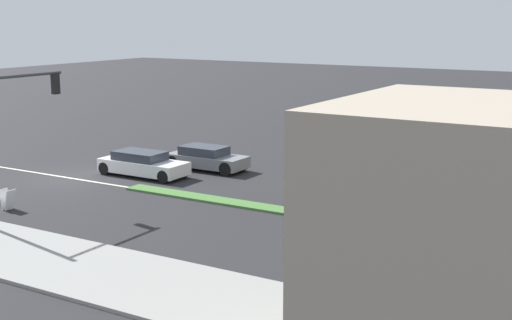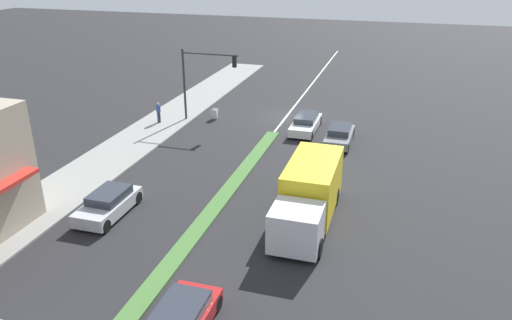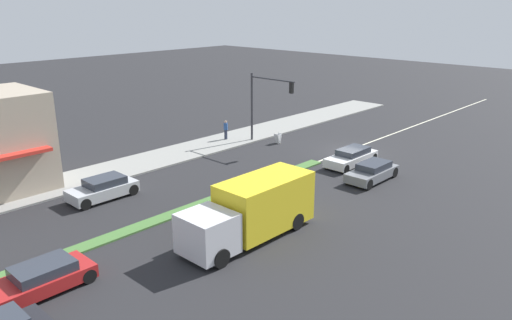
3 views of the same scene
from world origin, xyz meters
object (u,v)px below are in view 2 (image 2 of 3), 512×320
Objects in this scene: pedestrian at (159,112)px; traffic_signal_main at (201,73)px; warning_aframe_sign at (215,114)px; van_white at (306,123)px; suv_grey at (339,135)px; delivery_truck at (309,194)px; sedan_silver at (108,204)px.

traffic_signal_main is at bearing -154.64° from pedestrian.
van_white reaches higher than warning_aframe_sign.
van_white is (-8.32, -0.19, -3.31)m from traffic_signal_main.
suv_grey is 0.92× the size of van_white.
suv_grey is 3.36m from van_white.
delivery_truck is 11.40m from suv_grey.
suv_grey is at bearing -125.92° from sedan_silver.
suv_grey is at bearing 179.20° from pedestrian.
traffic_signal_main reaches higher than van_white.
traffic_signal_main is 17.30m from delivery_truck.
pedestrian is at bearing -73.26° from sedan_silver.
van_white is (-7.62, 0.69, 0.17)m from warning_aframe_sign.
warning_aframe_sign is 0.20× the size of suv_grey.
traffic_signal_main is 3.49× the size of pedestrian.
sedan_silver is (-1.12, 15.47, -3.27)m from traffic_signal_main.
suv_grey is at bearing 146.47° from van_white.
delivery_truck is 1.66× the size of van_white.
pedestrian reaches higher than warning_aframe_sign.
delivery_truck is at bearing 90.00° from suv_grey.
pedestrian reaches higher than suv_grey.
pedestrian is 14.63m from sedan_silver.
sedan_silver is at bearing 94.16° from traffic_signal_main.
sedan_silver is 17.05m from suv_grey.
sedan_silver is at bearing 13.71° from delivery_truck.
sedan_silver reaches higher than van_white.
warning_aframe_sign is 16.36m from sedan_silver.
traffic_signal_main reaches higher than pedestrian.
pedestrian is 0.21× the size of delivery_truck.
traffic_signal_main is 8.96m from van_white.
sedan_silver is (10.00, 2.44, -0.84)m from delivery_truck.
pedestrian is 11.54m from van_white.
warning_aframe_sign is (-3.79, -2.34, -0.54)m from pedestrian.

